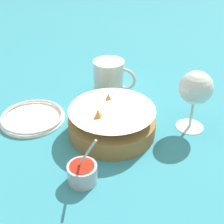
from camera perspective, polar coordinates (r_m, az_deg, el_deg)
ground_plane at (r=0.81m, az=0.94°, el=-3.59°), size 4.00×4.00×0.00m
food_basket at (r=0.78m, az=0.00°, el=-1.86°), size 0.22×0.22×0.09m
sauce_cup at (r=0.66m, az=-5.44°, el=-10.94°), size 0.07×0.06×0.12m
wine_glass at (r=0.79m, az=15.05°, el=4.00°), size 0.08×0.08×0.16m
beer_mug at (r=0.96m, az=-0.49°, el=6.23°), size 0.13×0.10×0.10m
side_plate at (r=0.88m, az=-14.35°, el=-0.91°), size 0.18×0.18×0.01m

